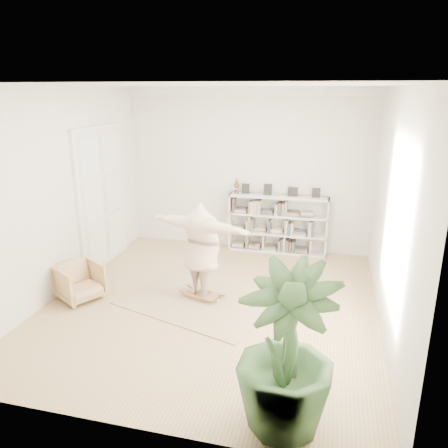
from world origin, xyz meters
name	(u,v)px	position (x,y,z in m)	size (l,w,h in m)	color
floor	(212,304)	(0.00, 0.00, 0.00)	(6.00, 6.00, 0.00)	#997D4F
room_shell	(248,91)	(0.00, 2.94, 3.51)	(6.00, 6.00, 6.00)	silver
doors	(102,198)	(-2.70, 1.30, 1.40)	(0.09, 1.78, 2.92)	white
bookshelf	(277,225)	(0.74, 2.82, 0.64)	(2.20, 0.35, 1.64)	silver
armchair	(80,282)	(-2.30, -0.37, 0.32)	(0.69, 0.71, 0.64)	tan
rug	(203,298)	(-0.21, 0.15, 0.01)	(2.50, 2.00, 0.02)	tan
rocker_board	(203,295)	(-0.21, 0.15, 0.07)	(0.63, 0.48, 0.12)	olive
person	(202,247)	(-0.21, 0.15, 0.96)	(2.03, 0.55, 1.65)	beige
houseplant	(286,350)	(1.52, -2.55, 0.94)	(1.06, 1.06, 1.89)	#325229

